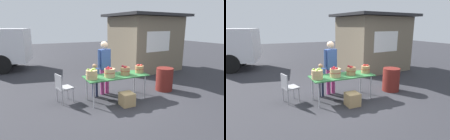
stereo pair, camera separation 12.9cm
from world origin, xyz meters
TOP-DOWN VIEW (x-y plane):
  - ground_plane at (0.00, 0.00)m, footprint 40.00×40.00m
  - market_table at (0.00, 0.00)m, footprint 1.90×0.76m
  - apple_basket_green_0 at (-0.79, -0.05)m, footprint 0.33×0.33m
  - apple_basket_red_0 at (-0.25, -0.08)m, footprint 0.33×0.33m
  - apple_basket_red_1 at (0.27, -0.04)m, footprint 0.29×0.29m
  - apple_basket_red_2 at (0.81, -0.01)m, footprint 0.28×0.28m
  - vendor_adult at (-0.13, 0.58)m, footprint 0.45×0.25m
  - child_customer at (-0.51, 0.46)m, footprint 0.28×0.15m
  - food_kiosk at (3.19, 3.12)m, footprint 3.79×3.26m
  - folding_chair at (-1.52, 0.41)m, footprint 0.49×0.49m
  - trash_barrel at (1.87, 0.03)m, footprint 0.57×0.57m
  - produce_crate at (0.07, -0.54)m, footprint 0.37×0.37m

SIDE VIEW (x-z plane):
  - ground_plane at x=0.00m, z-range 0.00..0.00m
  - produce_crate at x=0.07m, z-range 0.00..0.37m
  - trash_barrel at x=1.87m, z-range 0.00..0.79m
  - folding_chair at x=-1.52m, z-range 0.08..0.94m
  - child_customer at x=-0.51m, z-range 0.09..1.15m
  - market_table at x=0.00m, z-range 0.33..1.08m
  - apple_basket_red_2 at x=0.81m, z-range 0.74..1.01m
  - apple_basket_red_1 at x=0.27m, z-range 0.73..1.02m
  - apple_basket_red_0 at x=-0.25m, z-range 0.73..1.03m
  - apple_basket_green_0 at x=-0.79m, z-range 0.74..1.04m
  - vendor_adult at x=-0.13m, z-range 0.15..1.87m
  - food_kiosk at x=3.19m, z-range 0.01..2.75m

